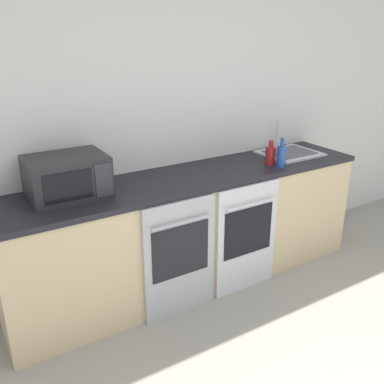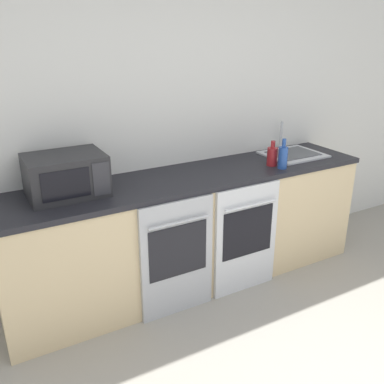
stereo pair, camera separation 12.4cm
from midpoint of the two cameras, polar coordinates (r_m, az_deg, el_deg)
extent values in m
cube|color=silver|center=(3.48, -1.75, 9.48)|extent=(10.00, 0.06, 2.60)
cube|color=#D1B789|center=(3.48, 1.00, -5.37)|extent=(2.97, 0.62, 0.90)
cube|color=black|center=(3.30, 1.05, 1.94)|extent=(2.99, 0.64, 0.04)
cube|color=#A8AAAF|center=(3.10, -0.81, -8.92)|extent=(0.57, 0.03, 0.90)
cube|color=black|center=(3.06, -0.65, -7.90)|extent=(0.46, 0.01, 0.39)
cylinder|color=#A8AAAF|center=(2.93, -0.47, -4.11)|extent=(0.47, 0.02, 0.02)
cube|color=silver|center=(3.40, 8.28, -6.31)|extent=(0.57, 0.03, 0.90)
cube|color=black|center=(3.36, 8.53, -5.34)|extent=(0.46, 0.01, 0.39)
cylinder|color=silver|center=(3.24, 8.99, -1.81)|extent=(0.47, 0.02, 0.02)
cube|color=#232326|center=(2.97, -15.35, 2.20)|extent=(0.51, 0.38, 0.28)
cube|color=black|center=(2.78, -15.23, 0.91)|extent=(0.31, 0.01, 0.19)
cube|color=#2D2D33|center=(2.83, -10.76, 1.72)|extent=(0.11, 0.01, 0.22)
cylinder|color=maroon|center=(3.58, 11.62, 4.64)|extent=(0.09, 0.09, 0.15)
cylinder|color=maroon|center=(3.55, 11.75, 6.23)|extent=(0.04, 0.04, 0.06)
cylinder|color=#234793|center=(3.52, 13.02, 4.46)|extent=(0.07, 0.07, 0.18)
cylinder|color=#234793|center=(3.49, 13.18, 6.38)|extent=(0.03, 0.03, 0.07)
cube|color=#B7BABF|center=(3.93, 14.20, 4.88)|extent=(0.50, 0.43, 0.01)
cube|color=#4C4F54|center=(3.93, 14.22, 5.03)|extent=(0.40, 0.31, 0.01)
cylinder|color=#B7BABF|center=(4.02, 12.67, 7.37)|extent=(0.02, 0.02, 0.26)
camera|label=1|loc=(0.06, -88.93, 0.41)|focal=40.00mm
camera|label=2|loc=(0.06, 91.07, -0.41)|focal=40.00mm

